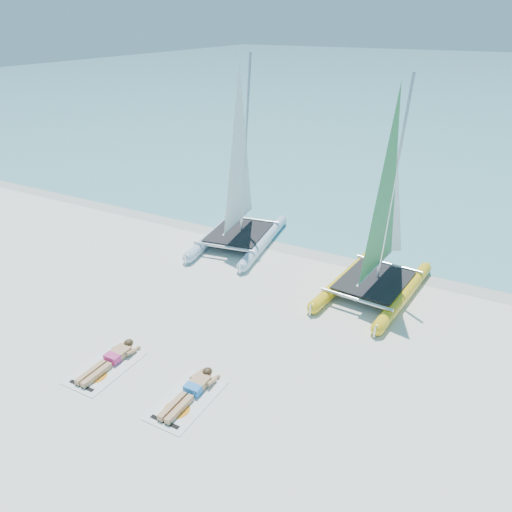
{
  "coord_description": "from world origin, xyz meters",
  "views": [
    {
      "loc": [
        5.55,
        -9.37,
        7.46
      ],
      "look_at": [
        -0.28,
        1.2,
        1.6
      ],
      "focal_mm": 35.0,
      "sensor_mm": 36.0,
      "label": 1
    }
  ],
  "objects_px": {
    "sunbather_b": "(192,391)",
    "sunbather_a": "(111,359)",
    "catamaran_blue": "(239,190)",
    "towel_b": "(187,400)",
    "catamaran_yellow": "(386,225)",
    "towel_a": "(106,367)"
  },
  "relations": [
    {
      "from": "towel_a",
      "to": "towel_b",
      "type": "bearing_deg",
      "value": 0.62
    },
    {
      "from": "sunbather_a",
      "to": "sunbather_b",
      "type": "height_order",
      "value": "same"
    },
    {
      "from": "towel_b",
      "to": "sunbather_a",
      "type": "bearing_deg",
      "value": 175.86
    },
    {
      "from": "sunbather_b",
      "to": "catamaran_yellow",
      "type": "bearing_deg",
      "value": 72.31
    },
    {
      "from": "catamaran_yellow",
      "to": "sunbather_b",
      "type": "relative_size",
      "value": 3.66
    },
    {
      "from": "sunbather_a",
      "to": "towel_b",
      "type": "distance_m",
      "value": 2.32
    },
    {
      "from": "catamaran_yellow",
      "to": "towel_b",
      "type": "xyz_separation_m",
      "value": [
        -2.16,
        -6.95,
        -1.98
      ]
    },
    {
      "from": "catamaran_yellow",
      "to": "towel_a",
      "type": "xyz_separation_m",
      "value": [
        -4.46,
        -6.97,
        -1.98
      ]
    },
    {
      "from": "sunbather_a",
      "to": "towel_b",
      "type": "height_order",
      "value": "sunbather_a"
    },
    {
      "from": "catamaran_yellow",
      "to": "sunbather_a",
      "type": "relative_size",
      "value": 3.66
    },
    {
      "from": "catamaran_blue",
      "to": "sunbather_a",
      "type": "relative_size",
      "value": 3.81
    },
    {
      "from": "catamaran_blue",
      "to": "sunbather_b",
      "type": "relative_size",
      "value": 3.81
    },
    {
      "from": "catamaran_blue",
      "to": "towel_b",
      "type": "height_order",
      "value": "catamaran_blue"
    },
    {
      "from": "catamaran_blue",
      "to": "towel_b",
      "type": "distance_m",
      "value": 8.61
    },
    {
      "from": "catamaran_yellow",
      "to": "towel_a",
      "type": "height_order",
      "value": "catamaran_yellow"
    },
    {
      "from": "catamaran_yellow",
      "to": "towel_a",
      "type": "bearing_deg",
      "value": -117.81
    },
    {
      "from": "catamaran_yellow",
      "to": "towel_a",
      "type": "distance_m",
      "value": 8.51
    },
    {
      "from": "towel_b",
      "to": "sunbather_b",
      "type": "height_order",
      "value": "sunbather_b"
    },
    {
      "from": "sunbather_b",
      "to": "sunbather_a",
      "type": "bearing_deg",
      "value": -179.38
    },
    {
      "from": "sunbather_a",
      "to": "catamaran_blue",
      "type": "bearing_deg",
      "value": 97.0
    },
    {
      "from": "towel_b",
      "to": "sunbather_b",
      "type": "bearing_deg",
      "value": 90.0
    },
    {
      "from": "catamaran_blue",
      "to": "towel_b",
      "type": "xyz_separation_m",
      "value": [
        3.24,
        -7.74,
        -1.95
      ]
    }
  ]
}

